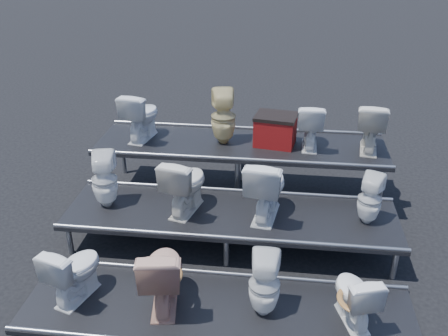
# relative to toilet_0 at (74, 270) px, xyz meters

# --- Properties ---
(ground) EXTENTS (80.00, 80.00, 0.00)m
(ground) POSITION_rel_toilet_0_xyz_m (1.56, 1.30, -0.41)
(ground) COLOR black
(ground) RESTS_ON ground
(tier_front) EXTENTS (4.20, 1.20, 0.06)m
(tier_front) POSITION_rel_toilet_0_xyz_m (1.56, 0.00, -0.38)
(tier_front) COLOR black
(tier_front) RESTS_ON ground
(tier_mid) EXTENTS (4.20, 1.20, 0.46)m
(tier_mid) POSITION_rel_toilet_0_xyz_m (1.56, 1.30, -0.18)
(tier_mid) COLOR black
(tier_mid) RESTS_ON ground
(tier_back) EXTENTS (4.20, 1.20, 0.86)m
(tier_back) POSITION_rel_toilet_0_xyz_m (1.56, 2.60, 0.02)
(tier_back) COLOR black
(tier_back) RESTS_ON ground
(toilet_0) EXTENTS (0.58, 0.77, 0.70)m
(toilet_0) POSITION_rel_toilet_0_xyz_m (0.00, 0.00, 0.00)
(toilet_0) COLOR white
(toilet_0) RESTS_ON tier_front
(toilet_1) EXTENTS (0.56, 0.85, 0.80)m
(toilet_1) POSITION_rel_toilet_0_xyz_m (0.98, 0.00, 0.05)
(toilet_1) COLOR tan
(toilet_1) RESTS_ON tier_front
(toilet_2) EXTENTS (0.33, 0.34, 0.73)m
(toilet_2) POSITION_rel_toilet_0_xyz_m (2.05, 0.00, 0.01)
(toilet_2) COLOR white
(toilet_2) RESTS_ON tier_front
(toilet_3) EXTENTS (0.53, 0.71, 0.64)m
(toilet_3) POSITION_rel_toilet_0_xyz_m (2.97, 0.00, -0.03)
(toilet_3) COLOR white
(toilet_3) RESTS_ON tier_front
(toilet_4) EXTENTS (0.40, 0.40, 0.73)m
(toilet_4) POSITION_rel_toilet_0_xyz_m (-0.07, 1.30, 0.42)
(toilet_4) COLOR white
(toilet_4) RESTS_ON tier_mid
(toilet_5) EXTENTS (0.59, 0.82, 0.76)m
(toilet_5) POSITION_rel_toilet_0_xyz_m (0.98, 1.30, 0.43)
(toilet_5) COLOR silver
(toilet_5) RESTS_ON tier_mid
(toilet_6) EXTENTS (0.56, 0.85, 0.81)m
(toilet_6) POSITION_rel_toilet_0_xyz_m (1.99, 1.30, 0.45)
(toilet_6) COLOR white
(toilet_6) RESTS_ON tier_mid
(toilet_7) EXTENTS (0.38, 0.38, 0.64)m
(toilet_7) POSITION_rel_toilet_0_xyz_m (3.24, 1.30, 0.37)
(toilet_7) COLOR white
(toilet_7) RESTS_ON tier_mid
(toilet_8) EXTENTS (0.54, 0.78, 0.72)m
(toilet_8) POSITION_rel_toilet_0_xyz_m (0.08, 2.60, 0.81)
(toilet_8) COLOR white
(toilet_8) RESTS_ON tier_back
(toilet_9) EXTENTS (0.42, 0.42, 0.79)m
(toilet_9) POSITION_rel_toilet_0_xyz_m (1.30, 2.60, 0.85)
(toilet_9) COLOR #DAC888
(toilet_9) RESTS_ON tier_back
(toilet_10) EXTENTS (0.39, 0.66, 0.66)m
(toilet_10) POSITION_rel_toilet_0_xyz_m (2.54, 2.60, 0.78)
(toilet_10) COLOR white
(toilet_10) RESTS_ON tier_back
(toilet_11) EXTENTS (0.48, 0.75, 0.71)m
(toilet_11) POSITION_rel_toilet_0_xyz_m (3.38, 2.60, 0.81)
(toilet_11) COLOR silver
(toilet_11) RESTS_ON tier_back
(red_crate) EXTENTS (0.62, 0.53, 0.40)m
(red_crate) POSITION_rel_toilet_0_xyz_m (2.05, 2.62, 0.65)
(red_crate) COLOR maroon
(red_crate) RESTS_ON tier_back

